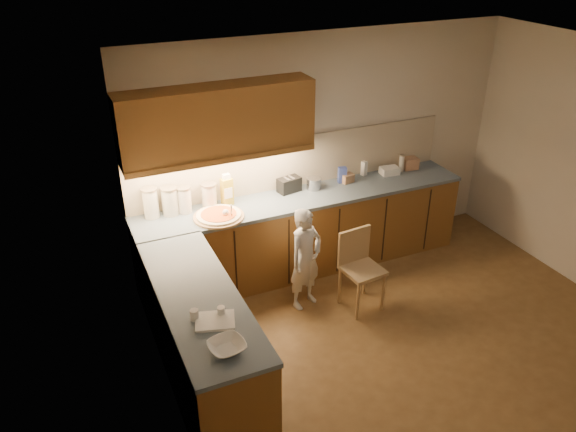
% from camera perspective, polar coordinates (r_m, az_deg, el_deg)
% --- Properties ---
extents(room, '(4.54, 4.50, 2.62)m').
position_cam_1_polar(room, '(4.71, 15.02, 2.89)').
color(room, brown).
rests_on(room, ground).
extents(l_counter, '(3.77, 2.62, 0.92)m').
position_cam_1_polar(l_counter, '(5.81, -1.30, -4.74)').
color(l_counter, brown).
rests_on(l_counter, ground).
extents(backsplash, '(3.75, 0.02, 0.58)m').
position_cam_1_polar(backsplash, '(6.26, 0.63, 5.52)').
color(backsplash, '#BDAF92').
rests_on(backsplash, l_counter).
extents(upper_cabinets, '(1.95, 0.36, 0.73)m').
position_cam_1_polar(upper_cabinets, '(5.60, -7.16, 9.52)').
color(upper_cabinets, brown).
rests_on(upper_cabinets, ground).
extents(pizza_on_board, '(0.52, 0.52, 0.21)m').
position_cam_1_polar(pizza_on_board, '(5.71, -7.03, 0.03)').
color(pizza_on_board, tan).
rests_on(pizza_on_board, l_counter).
extents(child, '(0.47, 0.39, 1.10)m').
position_cam_1_polar(child, '(5.70, 1.79, -4.38)').
color(child, silver).
rests_on(child, ground).
extents(wooden_chair, '(0.41, 0.41, 0.84)m').
position_cam_1_polar(wooden_chair, '(5.79, 7.23, -4.80)').
color(wooden_chair, tan).
rests_on(wooden_chair, ground).
extents(mixing_bowl, '(0.29, 0.29, 0.06)m').
position_cam_1_polar(mixing_bowl, '(4.04, -6.23, -13.08)').
color(mixing_bowl, white).
rests_on(mixing_bowl, l_counter).
extents(canister_a, '(0.16, 0.16, 0.32)m').
position_cam_1_polar(canister_a, '(5.79, -13.79, 1.31)').
color(canister_a, white).
rests_on(canister_a, l_counter).
extents(canister_b, '(0.17, 0.17, 0.30)m').
position_cam_1_polar(canister_b, '(5.80, -11.91, 1.52)').
color(canister_b, silver).
rests_on(canister_b, l_counter).
extents(canister_c, '(0.15, 0.15, 0.28)m').
position_cam_1_polar(canister_c, '(5.82, -10.49, 1.66)').
color(canister_c, white).
rests_on(canister_c, l_counter).
extents(canister_d, '(0.16, 0.16, 0.27)m').
position_cam_1_polar(canister_d, '(5.90, -8.00, 2.11)').
color(canister_d, beige).
rests_on(canister_d, l_counter).
extents(oil_jug, '(0.13, 0.10, 0.35)m').
position_cam_1_polar(oil_jug, '(5.92, -6.22, 2.58)').
color(oil_jug, gold).
rests_on(oil_jug, l_counter).
extents(toaster, '(0.28, 0.19, 0.17)m').
position_cam_1_polar(toaster, '(6.20, 0.11, 3.20)').
color(toaster, black).
rests_on(toaster, l_counter).
extents(steel_pot, '(0.17, 0.17, 0.13)m').
position_cam_1_polar(steel_pot, '(6.28, 2.62, 3.34)').
color(steel_pot, '#A6A5AA').
rests_on(steel_pot, l_counter).
extents(blue_box, '(0.11, 0.08, 0.18)m').
position_cam_1_polar(blue_box, '(6.45, 5.53, 4.18)').
color(blue_box, '#364AA4').
rests_on(blue_box, l_counter).
extents(card_box_a, '(0.16, 0.12, 0.10)m').
position_cam_1_polar(card_box_a, '(6.47, 6.05, 3.84)').
color(card_box_a, tan).
rests_on(card_box_a, l_counter).
extents(white_bottle, '(0.07, 0.07, 0.17)m').
position_cam_1_polar(white_bottle, '(6.67, 7.73, 4.81)').
color(white_bottle, white).
rests_on(white_bottle, l_counter).
extents(flat_pack, '(0.23, 0.17, 0.08)m').
position_cam_1_polar(flat_pack, '(6.77, 10.27, 4.56)').
color(flat_pack, silver).
rests_on(flat_pack, l_counter).
extents(tall_jar, '(0.07, 0.07, 0.21)m').
position_cam_1_polar(tall_jar, '(6.84, 11.47, 5.30)').
color(tall_jar, beige).
rests_on(tall_jar, l_counter).
extents(card_box_b, '(0.19, 0.16, 0.14)m').
position_cam_1_polar(card_box_b, '(6.96, 12.29, 5.26)').
color(card_box_b, tan).
rests_on(card_box_b, l_counter).
extents(dough_cloth, '(0.35, 0.31, 0.02)m').
position_cam_1_polar(dough_cloth, '(4.31, -7.42, -10.52)').
color(dough_cloth, white).
rests_on(dough_cloth, l_counter).
extents(spice_jar_a, '(0.07, 0.07, 0.09)m').
position_cam_1_polar(spice_jar_a, '(4.33, -9.51, -9.89)').
color(spice_jar_a, silver).
rests_on(spice_jar_a, l_counter).
extents(spice_jar_b, '(0.08, 0.08, 0.08)m').
position_cam_1_polar(spice_jar_b, '(4.35, -6.82, -9.61)').
color(spice_jar_b, white).
rests_on(spice_jar_b, l_counter).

